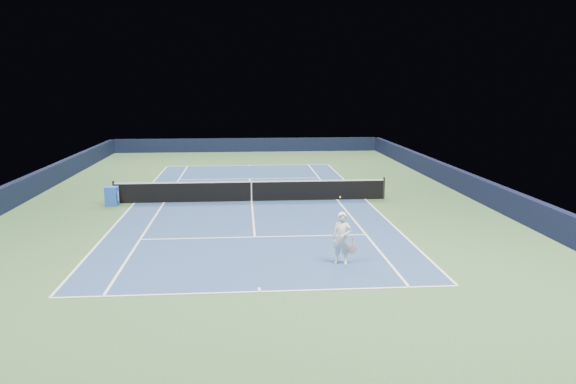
{
  "coord_description": "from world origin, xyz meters",
  "views": [
    {
      "loc": [
        -0.41,
        -26.19,
        5.51
      ],
      "look_at": [
        1.5,
        -3.0,
        1.0
      ],
      "focal_mm": 35.0,
      "sensor_mm": 36.0,
      "label": 1
    }
  ],
  "objects": [
    {
      "name": "ground",
      "position": [
        0.0,
        0.0,
        0.0
      ],
      "size": [
        40.0,
        40.0,
        0.0
      ],
      "primitive_type": "plane",
      "color": "#33552E",
      "rests_on": "ground"
    },
    {
      "name": "service_line_near",
      "position": [
        0.0,
        -6.4,
        0.01
      ],
      "size": [
        8.23,
        0.08,
        0.0
      ],
      "primitive_type": "cube",
      "color": "white",
      "rests_on": "ground"
    },
    {
      "name": "baseline_near",
      "position": [
        0.0,
        -11.88,
        0.01
      ],
      "size": [
        10.97,
        0.08,
        0.0
      ],
      "primitive_type": "cube",
      "color": "white",
      "rests_on": "ground"
    },
    {
      "name": "tennis_player",
      "position": [
        2.62,
        -9.67,
        0.82
      ],
      "size": [
        0.81,
        1.33,
        1.93
      ],
      "color": "white",
      "rests_on": "ground"
    },
    {
      "name": "wall_left",
      "position": [
        -10.82,
        0.0,
        0.55
      ],
      "size": [
        0.35,
        40.0,
        1.1
      ],
      "primitive_type": "cube",
      "color": "black",
      "rests_on": "ground"
    },
    {
      "name": "sideline_doubles_right",
      "position": [
        5.49,
        0.0,
        0.01
      ],
      "size": [
        0.08,
        23.77,
        0.0
      ],
      "primitive_type": "cube",
      "color": "white",
      "rests_on": "ground"
    },
    {
      "name": "court_surface",
      "position": [
        0.0,
        0.0,
        0.0
      ],
      "size": [
        10.97,
        23.77,
        0.01
      ],
      "primitive_type": "cube",
      "color": "navy",
      "rests_on": "ground"
    },
    {
      "name": "sideline_singles_left",
      "position": [
        -4.12,
        0.0,
        0.01
      ],
      "size": [
        0.08,
        23.77,
        0.0
      ],
      "primitive_type": "cube",
      "color": "white",
      "rests_on": "ground"
    },
    {
      "name": "center_service_line",
      "position": [
        0.0,
        0.0,
        0.01
      ],
      "size": [
        0.08,
        12.8,
        0.0
      ],
      "primitive_type": "cube",
      "color": "white",
      "rests_on": "ground"
    },
    {
      "name": "sponsor_cube",
      "position": [
        -6.4,
        -0.45,
        0.44
      ],
      "size": [
        0.61,
        0.53,
        0.88
      ],
      "color": "blue",
      "rests_on": "ground"
    },
    {
      "name": "baseline_far",
      "position": [
        0.0,
        11.88,
        0.01
      ],
      "size": [
        10.97,
        0.08,
        0.0
      ],
      "primitive_type": "cube",
      "color": "white",
      "rests_on": "ground"
    },
    {
      "name": "tennis_net",
      "position": [
        0.0,
        0.0,
        0.5
      ],
      "size": [
        12.9,
        0.1,
        1.07
      ],
      "color": "black",
      "rests_on": "ground"
    },
    {
      "name": "service_line_far",
      "position": [
        0.0,
        6.4,
        0.01
      ],
      "size": [
        8.23,
        0.08,
        0.0
      ],
      "primitive_type": "cube",
      "color": "white",
      "rests_on": "ground"
    },
    {
      "name": "center_mark_near",
      "position": [
        0.0,
        -11.73,
        0.01
      ],
      "size": [
        0.08,
        0.3,
        0.0
      ],
      "primitive_type": "cube",
      "color": "white",
      "rests_on": "ground"
    },
    {
      "name": "sideline_singles_right",
      "position": [
        4.12,
        0.0,
        0.01
      ],
      "size": [
        0.08,
        23.77,
        0.0
      ],
      "primitive_type": "cube",
      "color": "white",
      "rests_on": "ground"
    },
    {
      "name": "wall_far",
      "position": [
        0.0,
        19.82,
        0.55
      ],
      "size": [
        22.0,
        0.35,
        1.1
      ],
      "primitive_type": "cube",
      "color": "black",
      "rests_on": "ground"
    },
    {
      "name": "wall_right",
      "position": [
        10.82,
        0.0,
        0.55
      ],
      "size": [
        0.35,
        40.0,
        1.1
      ],
      "primitive_type": "cube",
      "color": "black",
      "rests_on": "ground"
    },
    {
      "name": "center_mark_far",
      "position": [
        0.0,
        11.73,
        0.01
      ],
      "size": [
        0.08,
        0.3,
        0.0
      ],
      "primitive_type": "cube",
      "color": "white",
      "rests_on": "ground"
    },
    {
      "name": "sideline_doubles_left",
      "position": [
        -5.49,
        0.0,
        0.01
      ],
      "size": [
        0.08,
        23.77,
        0.0
      ],
      "primitive_type": "cube",
      "color": "white",
      "rests_on": "ground"
    }
  ]
}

